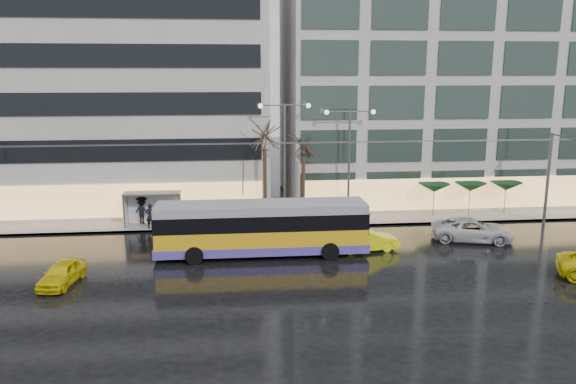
{
  "coord_description": "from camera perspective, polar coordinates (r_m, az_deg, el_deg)",
  "views": [
    {
      "loc": [
        -2.14,
        -31.3,
        11.42
      ],
      "look_at": [
        1.65,
        5.0,
        3.65
      ],
      "focal_mm": 35.0,
      "sensor_mm": 36.0,
      "label": 1
    }
  ],
  "objects": [
    {
      "name": "parasol_a",
      "position": [
        46.16,
        14.63,
        0.42
      ],
      "size": [
        2.5,
        2.5,
        2.65
      ],
      "color": "#595B60",
      "rests_on": "sidewalk"
    },
    {
      "name": "street_lamp_far",
      "position": [
        43.46,
        6.25,
        4.41
      ],
      "size": [
        3.96,
        0.36,
        8.53
      ],
      "color": "#595B60",
      "rests_on": "sidewalk"
    },
    {
      "name": "pedestrian_a",
      "position": [
        42.34,
        -13.83,
        -1.8
      ],
      "size": [
        1.04,
        1.06,
        2.19
      ],
      "color": "black",
      "rests_on": "sidewalk"
    },
    {
      "name": "bus_shelter",
      "position": [
        43.49,
        -14.07,
        -0.91
      ],
      "size": [
        4.2,
        1.6,
        2.51
      ],
      "color": "#595B60",
      "rests_on": "sidewalk"
    },
    {
      "name": "pedestrian_b",
      "position": [
        43.83,
        -10.66,
        -2.02
      ],
      "size": [
        0.9,
        0.79,
        1.58
      ],
      "color": "black",
      "rests_on": "sidewalk"
    },
    {
      "name": "pedestrian_c",
      "position": [
        44.08,
        -14.63,
        -1.67
      ],
      "size": [
        1.38,
        1.04,
        2.11
      ],
      "color": "black",
      "rests_on": "sidewalk"
    },
    {
      "name": "street_lamp_near",
      "position": [
        42.65,
        -0.35,
        4.71
      ],
      "size": [
        3.96,
        0.36,
        9.03
      ],
      "color": "#595B60",
      "rests_on": "sidewalk"
    },
    {
      "name": "building_right",
      "position": [
        54.58,
        17.26,
        12.79
      ],
      "size": [
        32.0,
        14.0,
        25.0
      ],
      "primitive_type": "cube",
      "color": "#A29E9A",
      "rests_on": "sidewalk"
    },
    {
      "name": "trolleybus",
      "position": [
        35.66,
        -2.7,
        -3.86
      ],
      "size": [
        13.33,
        5.23,
        6.17
      ],
      "color": "gold",
      "rests_on": "ground"
    },
    {
      "name": "catenary",
      "position": [
        40.01,
        -1.37,
        1.7
      ],
      "size": [
        42.24,
        5.12,
        7.0
      ],
      "color": "#595B60",
      "rests_on": "ground"
    },
    {
      "name": "sedan_silver",
      "position": [
        40.91,
        18.26,
        -3.68
      ],
      "size": [
        6.05,
        3.94,
        1.55
      ],
      "primitive_type": "imported",
      "rotation": [
        0.0,
        0.0,
        1.31
      ],
      "color": "silver",
      "rests_on": "ground"
    },
    {
      "name": "taxi_b",
      "position": [
        37.11,
        7.89,
        -4.87
      ],
      "size": [
        4.48,
        2.09,
        1.42
      ],
      "primitive_type": "imported",
      "rotation": [
        0.0,
        0.0,
        1.71
      ],
      "color": "#FFFB0D",
      "rests_on": "ground"
    },
    {
      "name": "sidewalk",
      "position": [
        46.88,
        -0.72,
        -1.98
      ],
      "size": [
        80.0,
        10.0,
        0.15
      ],
      "primitive_type": "cube",
      "color": "gray",
      "rests_on": "ground"
    },
    {
      "name": "parasol_b",
      "position": [
        47.29,
        18.03,
        0.49
      ],
      "size": [
        2.5,
        2.5,
        2.65
      ],
      "color": "#595B60",
      "rests_on": "sidewalk"
    },
    {
      "name": "building_left",
      "position": [
        52.18,
        -21.78,
        10.89
      ],
      "size": [
        34.0,
        14.0,
        22.0
      ],
      "primitive_type": "cube",
      "color": "#A29E9A",
      "rests_on": "sidewalk"
    },
    {
      "name": "kerb",
      "position": [
        42.12,
        -0.1,
        -3.6
      ],
      "size": [
        80.0,
        0.1,
        0.15
      ],
      "primitive_type": "cube",
      "color": "slate",
      "rests_on": "ground"
    },
    {
      "name": "taxi_a",
      "position": [
        33.45,
        -22.0,
        -7.69
      ],
      "size": [
        2.13,
        3.97,
        1.28
      ],
      "primitive_type": "imported",
      "rotation": [
        0.0,
        0.0,
        -0.17
      ],
      "color": "#D7C20B",
      "rests_on": "ground"
    },
    {
      "name": "ground",
      "position": [
        33.39,
        -1.95,
        -7.98
      ],
      "size": [
        140.0,
        140.0,
        0.0
      ],
      "primitive_type": "plane",
      "color": "black",
      "rests_on": "ground"
    },
    {
      "name": "tree_a",
      "position": [
        42.61,
        -2.4,
        6.17
      ],
      "size": [
        3.2,
        3.2,
        8.4
      ],
      "color": "black",
      "rests_on": "sidewalk"
    },
    {
      "name": "tree_b",
      "position": [
        43.17,
        1.59,
        5.34
      ],
      "size": [
        3.2,
        3.2,
        7.7
      ],
      "color": "black",
      "rests_on": "sidewalk"
    },
    {
      "name": "parasol_c",
      "position": [
        48.58,
        21.27,
        0.55
      ],
      "size": [
        2.5,
        2.5,
        2.65
      ],
      "color": "#595B60",
      "rests_on": "sidewalk"
    }
  ]
}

